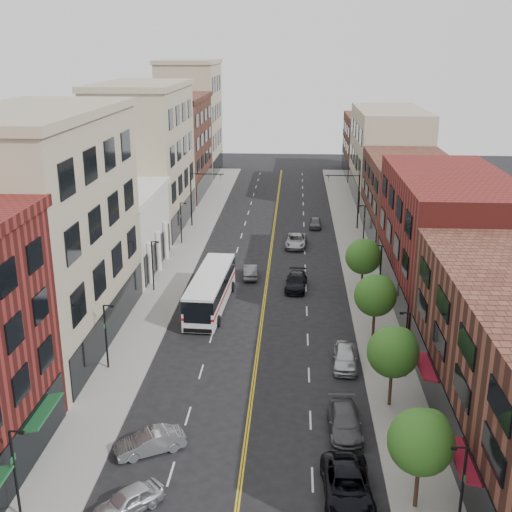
% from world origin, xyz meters
% --- Properties ---
extents(ground, '(220.00, 220.00, 0.00)m').
position_xyz_m(ground, '(0.00, 0.00, 0.00)').
color(ground, black).
rests_on(ground, ground).
extents(sidewalk_left, '(4.00, 110.00, 0.15)m').
position_xyz_m(sidewalk_left, '(-10.00, 35.00, 0.07)').
color(sidewalk_left, gray).
rests_on(sidewalk_left, ground).
extents(sidewalk_right, '(4.00, 110.00, 0.15)m').
position_xyz_m(sidewalk_right, '(10.00, 35.00, 0.07)').
color(sidewalk_right, gray).
rests_on(sidewalk_right, ground).
extents(bldg_l_tanoffice, '(10.00, 22.00, 18.00)m').
position_xyz_m(bldg_l_tanoffice, '(-17.00, 13.00, 9.00)').
color(bldg_l_tanoffice, tan).
rests_on(bldg_l_tanoffice, ground).
extents(bldg_l_white, '(10.00, 14.00, 8.00)m').
position_xyz_m(bldg_l_white, '(-17.00, 31.00, 4.00)').
color(bldg_l_white, silver).
rests_on(bldg_l_white, ground).
extents(bldg_l_far_a, '(10.00, 20.00, 18.00)m').
position_xyz_m(bldg_l_far_a, '(-17.00, 48.00, 9.00)').
color(bldg_l_far_a, tan).
rests_on(bldg_l_far_a, ground).
extents(bldg_l_far_b, '(10.00, 20.00, 15.00)m').
position_xyz_m(bldg_l_far_b, '(-17.00, 68.00, 7.50)').
color(bldg_l_far_b, '#572E23').
rests_on(bldg_l_far_b, ground).
extents(bldg_l_far_c, '(10.00, 16.00, 20.00)m').
position_xyz_m(bldg_l_far_c, '(-17.00, 86.00, 10.00)').
color(bldg_l_far_c, tan).
rests_on(bldg_l_far_c, ground).
extents(bldg_r_mid, '(10.00, 22.00, 12.00)m').
position_xyz_m(bldg_r_mid, '(17.00, 24.00, 6.00)').
color(bldg_r_mid, maroon).
rests_on(bldg_r_mid, ground).
extents(bldg_r_far_a, '(10.00, 20.00, 10.00)m').
position_xyz_m(bldg_r_far_a, '(17.00, 45.00, 5.00)').
color(bldg_r_far_a, '#572E23').
rests_on(bldg_r_far_a, ground).
extents(bldg_r_far_b, '(10.00, 22.00, 14.00)m').
position_xyz_m(bldg_r_far_b, '(17.00, 66.00, 7.00)').
color(bldg_r_far_b, tan).
rests_on(bldg_r_far_b, ground).
extents(bldg_r_far_c, '(10.00, 18.00, 11.00)m').
position_xyz_m(bldg_r_far_c, '(17.00, 86.00, 5.50)').
color(bldg_r_far_c, '#572E23').
rests_on(bldg_r_far_c, ground).
extents(tree_r_0, '(3.40, 3.40, 5.59)m').
position_xyz_m(tree_r_0, '(9.39, -5.93, 4.13)').
color(tree_r_0, black).
rests_on(tree_r_0, sidewalk_right).
extents(tree_r_1, '(3.40, 3.40, 5.59)m').
position_xyz_m(tree_r_1, '(9.39, 4.07, 4.13)').
color(tree_r_1, black).
rests_on(tree_r_1, sidewalk_right).
extents(tree_r_2, '(3.40, 3.40, 5.59)m').
position_xyz_m(tree_r_2, '(9.39, 14.07, 4.13)').
color(tree_r_2, black).
rests_on(tree_r_2, sidewalk_right).
extents(tree_r_3, '(3.40, 3.40, 5.59)m').
position_xyz_m(tree_r_3, '(9.39, 24.07, 4.13)').
color(tree_r_3, black).
rests_on(tree_r_3, sidewalk_right).
extents(lamp_l_0, '(0.81, 0.55, 5.05)m').
position_xyz_m(lamp_l_0, '(-10.95, -8.00, 2.97)').
color(lamp_l_0, black).
rests_on(lamp_l_0, sidewalk_left).
extents(lamp_l_1, '(0.81, 0.55, 5.05)m').
position_xyz_m(lamp_l_1, '(-10.95, 8.00, 2.97)').
color(lamp_l_1, black).
rests_on(lamp_l_1, sidewalk_left).
extents(lamp_l_2, '(0.81, 0.55, 5.05)m').
position_xyz_m(lamp_l_2, '(-10.95, 24.00, 2.97)').
color(lamp_l_2, black).
rests_on(lamp_l_2, sidewalk_left).
extents(lamp_l_3, '(0.81, 0.55, 5.05)m').
position_xyz_m(lamp_l_3, '(-10.95, 40.00, 2.97)').
color(lamp_l_3, black).
rests_on(lamp_l_3, sidewalk_left).
extents(lamp_r_0, '(0.81, 0.55, 5.05)m').
position_xyz_m(lamp_r_0, '(10.95, -8.00, 2.97)').
color(lamp_r_0, black).
rests_on(lamp_r_0, sidewalk_right).
extents(lamp_r_1, '(0.81, 0.55, 5.05)m').
position_xyz_m(lamp_r_1, '(10.95, 8.00, 2.97)').
color(lamp_r_1, black).
rests_on(lamp_r_1, sidewalk_right).
extents(lamp_r_2, '(0.81, 0.55, 5.05)m').
position_xyz_m(lamp_r_2, '(10.95, 24.00, 2.97)').
color(lamp_r_2, black).
rests_on(lamp_r_2, sidewalk_right).
extents(lamp_r_3, '(0.81, 0.55, 5.05)m').
position_xyz_m(lamp_r_3, '(10.95, 40.00, 2.97)').
color(lamp_r_3, black).
rests_on(lamp_r_3, sidewalk_right).
extents(signal_mast_left, '(4.49, 0.18, 7.20)m').
position_xyz_m(signal_mast_left, '(-10.27, 48.00, 4.65)').
color(signal_mast_left, black).
rests_on(signal_mast_left, sidewalk_left).
extents(signal_mast_right, '(4.49, 0.18, 7.20)m').
position_xyz_m(signal_mast_right, '(10.27, 48.00, 4.65)').
color(signal_mast_right, black).
rests_on(signal_mast_right, sidewalk_right).
extents(city_bus, '(3.51, 12.70, 3.23)m').
position_xyz_m(city_bus, '(-4.86, 20.40, 1.88)').
color(city_bus, white).
rests_on(city_bus, ground).
extents(car_angle_a, '(3.79, 3.74, 1.29)m').
position_xyz_m(car_angle_a, '(-5.60, -7.14, 0.65)').
color(car_angle_a, '#B9BCC2').
rests_on(car_angle_a, ground).
extents(car_angle_b, '(4.33, 3.21, 1.36)m').
position_xyz_m(car_angle_b, '(-5.60, -2.02, 0.68)').
color(car_angle_b, '#9CA0A3').
rests_on(car_angle_b, ground).
extents(car_parked_near, '(2.77, 5.69, 1.56)m').
position_xyz_m(car_parked_near, '(5.80, -5.48, 0.78)').
color(car_parked_near, black).
rests_on(car_parked_near, ground).
extents(car_parked_mid, '(2.17, 5.08, 1.46)m').
position_xyz_m(car_parked_mid, '(6.09, 0.75, 0.73)').
color(car_parked_mid, '#454549').
rests_on(car_parked_mid, ground).
extents(car_parked_far, '(2.08, 4.60, 1.53)m').
position_xyz_m(car_parked_far, '(6.73, 9.53, 0.77)').
color(car_parked_far, '#B2B5BA').
rests_on(car_parked_far, ground).
extents(car_lane_behind, '(1.75, 4.16, 1.33)m').
position_xyz_m(car_lane_behind, '(-1.80, 28.66, 0.67)').
color(car_lane_behind, '#444448').
rests_on(car_lane_behind, ground).
extents(car_lane_a, '(2.38, 5.12, 1.45)m').
position_xyz_m(car_lane_a, '(3.00, 25.65, 0.72)').
color(car_lane_a, black).
rests_on(car_lane_a, ground).
extents(car_lane_b, '(2.75, 5.40, 1.46)m').
position_xyz_m(car_lane_b, '(2.97, 39.83, 0.73)').
color(car_lane_b, '#9C9EA4').
rests_on(car_lane_b, ground).
extents(car_lane_c, '(1.67, 3.89, 1.31)m').
position_xyz_m(car_lane_c, '(5.50, 48.51, 0.65)').
color(car_lane_c, '#4C4C51').
rests_on(car_lane_c, ground).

